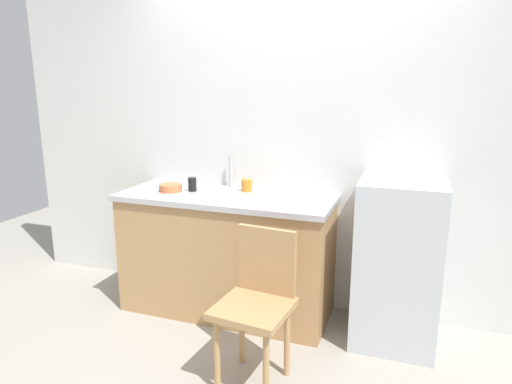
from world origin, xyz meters
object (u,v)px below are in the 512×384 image
chair (258,299)px  terracotta_bowl (171,188)px  refrigerator (398,261)px  cup_black (192,184)px  dish_tray (275,194)px  cup_orange (247,185)px

chair → terracotta_bowl: 1.22m
refrigerator → cup_black: (-1.50, 0.01, 0.41)m
dish_tray → chair: bearing=-79.8°
cup_orange → cup_black: size_ratio=0.90×
refrigerator → terracotta_bowl: bearing=-178.3°
chair → dish_tray: (-0.13, 0.74, 0.44)m
refrigerator → dish_tray: refrigerator is taller
dish_tray → cup_black: 0.64m
refrigerator → cup_orange: refrigerator is taller
terracotta_bowl → cup_orange: (0.54, 0.19, 0.02)m
refrigerator → chair: size_ratio=1.24×
refrigerator → cup_black: size_ratio=10.77×
dish_tray → cup_orange: bearing=155.4°
refrigerator → cup_orange: bearing=173.0°
chair → cup_orange: size_ratio=9.66×
terracotta_bowl → cup_orange: bearing=19.1°
terracotta_bowl → cup_orange: size_ratio=1.85×
dish_tray → terracotta_bowl: size_ratio=1.64×
cup_black → refrigerator: bearing=-0.3°
dish_tray → refrigerator: bearing=-1.4°
chair → cup_orange: bearing=120.3°
chair → terracotta_bowl: (-0.93, 0.67, 0.44)m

